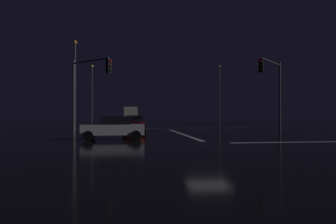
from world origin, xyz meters
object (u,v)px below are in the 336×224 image
(sedan_white_crossing, at_px, (114,128))
(box_truck, at_px, (130,114))
(sedan_orange, at_px, (135,120))
(streetlamp_left_near, at_px, (75,79))
(sedan_red, at_px, (134,124))
(traffic_signal_ne, at_px, (273,82))
(sedan_black, at_px, (133,121))
(streetlamp_left_far, at_px, (92,91))
(sedan_gray, at_px, (134,122))
(traffic_signal_nw, at_px, (88,81))
(streetlamp_right_far, at_px, (219,91))
(sedan_green, at_px, (133,120))

(sedan_white_crossing, bearing_deg, box_truck, 87.47)
(sedan_orange, bearing_deg, streetlamp_left_near, -114.53)
(sedan_red, height_order, traffic_signal_ne, traffic_signal_ne)
(sedan_black, relative_size, traffic_signal_ne, 0.66)
(sedan_red, height_order, streetlamp_left_far, streetlamp_left_far)
(sedan_gray, bearing_deg, streetlamp_left_near, -150.37)
(sedan_red, relative_size, sedan_orange, 1.00)
(streetlamp_left_near, bearing_deg, sedan_black, 55.13)
(traffic_signal_nw, bearing_deg, sedan_gray, 68.13)
(streetlamp_left_near, bearing_deg, sedan_orange, 65.47)
(sedan_white_crossing, distance_m, traffic_signal_nw, 5.87)
(box_truck, distance_m, streetlamp_right_far, 18.62)
(sedan_green, bearing_deg, box_truck, 92.52)
(sedan_orange, bearing_deg, box_truck, 91.63)
(traffic_signal_nw, bearing_deg, sedan_green, 80.77)
(sedan_green, xyz_separation_m, streetlamp_left_far, (-6.29, -3.84, 4.46))
(sedan_red, height_order, sedan_orange, same)
(sedan_black, xyz_separation_m, box_truck, (-0.07, 19.24, 0.91))
(sedan_black, distance_m, box_truck, 19.26)
(sedan_black, height_order, box_truck, box_truck)
(streetlamp_right_far, bearing_deg, sedan_white_crossing, -120.30)
(sedan_red, relative_size, traffic_signal_ne, 0.66)
(streetlamp_right_far, relative_size, streetlamp_left_far, 1.04)
(traffic_signal_nw, relative_size, traffic_signal_ne, 0.96)
(sedan_gray, xyz_separation_m, box_truck, (-0.05, 24.45, 0.91))
(box_truck, height_order, streetlamp_left_near, streetlamp_left_near)
(streetlamp_left_far, bearing_deg, sedan_red, -73.10)
(sedan_green, height_order, box_truck, box_truck)
(streetlamp_left_near, bearing_deg, streetlamp_left_far, 90.00)
(sedan_white_crossing, xyz_separation_m, streetlamp_left_near, (-4.23, 10.62, 4.46))
(streetlamp_right_far, bearing_deg, sedan_gray, -137.62)
(box_truck, bearing_deg, sedan_red, -90.27)
(sedan_red, bearing_deg, traffic_signal_nw, -137.65)
(sedan_green, relative_size, box_truck, 0.52)
(sedan_white_crossing, xyz_separation_m, traffic_signal_nw, (-2.22, 4.11, 3.55))
(streetlamp_left_near, bearing_deg, sedan_red, -27.89)
(sedan_gray, relative_size, sedan_white_crossing, 1.00)
(sedan_green, bearing_deg, streetlamp_left_near, -107.59)
(sedan_gray, distance_m, streetlamp_left_near, 8.21)
(sedan_white_crossing, xyz_separation_m, streetlamp_left_far, (-4.23, 26.62, 4.46))
(sedan_gray, relative_size, sedan_orange, 1.00)
(traffic_signal_ne, height_order, streetlamp_left_far, streetlamp_left_far)
(streetlamp_left_far, bearing_deg, sedan_gray, -64.56)
(sedan_orange, distance_m, sedan_green, 5.95)
(sedan_red, bearing_deg, sedan_orange, 88.16)
(sedan_black, bearing_deg, sedan_gray, -90.17)
(sedan_black, height_order, sedan_green, same)
(sedan_gray, distance_m, box_truck, 24.47)
(box_truck, bearing_deg, streetlamp_left_far, -116.59)
(sedan_gray, bearing_deg, streetlamp_right_far, 42.38)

